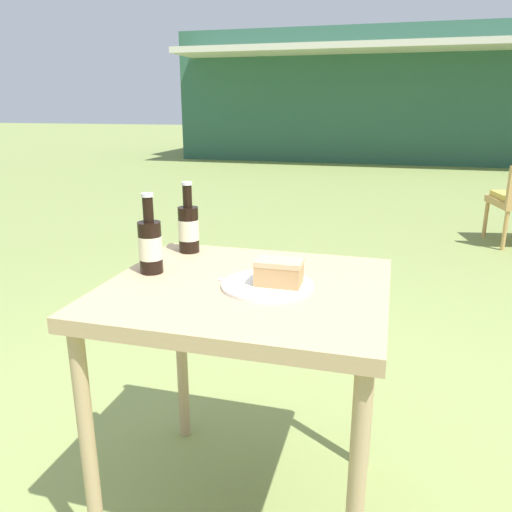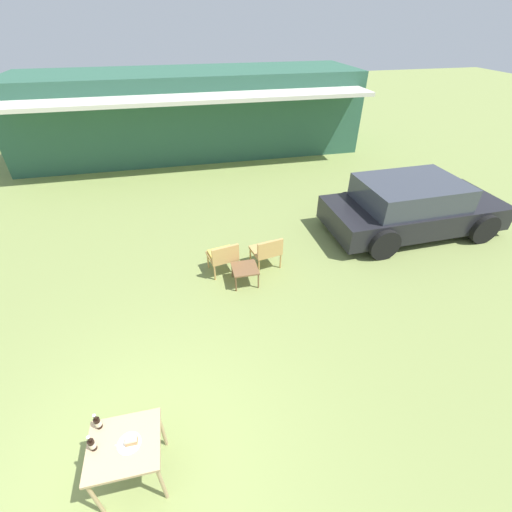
{
  "view_description": "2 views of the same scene",
  "coord_description": "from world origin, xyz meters",
  "px_view_note": "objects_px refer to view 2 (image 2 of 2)",
  "views": [
    {
      "loc": [
        0.36,
        -1.22,
        1.21
      ],
      "look_at": [
        0.0,
        0.1,
        0.8
      ],
      "focal_mm": 35.0,
      "sensor_mm": 36.0,
      "label": 1
    },
    {
      "loc": [
        0.97,
        -2.01,
        4.44
      ],
      "look_at": [
        2.05,
        2.79,
        0.9
      ],
      "focal_mm": 24.0,
      "sensor_mm": 36.0,
      "label": 2
    }
  ],
  "objects_px": {
    "parked_car": "(411,207)",
    "wicker_chair_plain": "(267,250)",
    "cola_bottle_far": "(92,444)",
    "cola_bottle_near": "(98,423)",
    "wicker_chair_cushioned": "(223,255)",
    "patio_table": "(125,448)",
    "cake_on_plate": "(130,442)",
    "garden_side_table": "(245,269)"
  },
  "relations": [
    {
      "from": "wicker_chair_cushioned",
      "to": "cola_bottle_near",
      "type": "xyz_separation_m",
      "value": [
        -1.81,
        -3.36,
        0.4
      ]
    },
    {
      "from": "parked_car",
      "to": "wicker_chair_cushioned",
      "type": "height_order",
      "value": "parked_car"
    },
    {
      "from": "wicker_chair_plain",
      "to": "cake_on_plate",
      "type": "distance_m",
      "value": 4.32
    },
    {
      "from": "garden_side_table",
      "to": "patio_table",
      "type": "bearing_deg",
      "value": -121.0
    },
    {
      "from": "parked_car",
      "to": "wicker_chair_plain",
      "type": "height_order",
      "value": "parked_car"
    },
    {
      "from": "patio_table",
      "to": "cola_bottle_far",
      "type": "relative_size",
      "value": 3.26
    },
    {
      "from": "wicker_chair_plain",
      "to": "cola_bottle_near",
      "type": "relative_size",
      "value": 3.17
    },
    {
      "from": "garden_side_table",
      "to": "cola_bottle_far",
      "type": "relative_size",
      "value": 2.14
    },
    {
      "from": "garden_side_table",
      "to": "cola_bottle_near",
      "type": "xyz_separation_m",
      "value": [
        -2.18,
        -2.93,
        0.51
      ]
    },
    {
      "from": "wicker_chair_cushioned",
      "to": "garden_side_table",
      "type": "relative_size",
      "value": 1.48
    },
    {
      "from": "wicker_chair_plain",
      "to": "cake_on_plate",
      "type": "bearing_deg",
      "value": 45.41
    },
    {
      "from": "parked_car",
      "to": "cola_bottle_far",
      "type": "distance_m",
      "value": 7.77
    },
    {
      "from": "garden_side_table",
      "to": "patio_table",
      "type": "relative_size",
      "value": 0.66
    },
    {
      "from": "wicker_chair_cushioned",
      "to": "wicker_chair_plain",
      "type": "bearing_deg",
      "value": 167.2
    },
    {
      "from": "cake_on_plate",
      "to": "cola_bottle_far",
      "type": "bearing_deg",
      "value": 175.3
    },
    {
      "from": "cake_on_plate",
      "to": "cola_bottle_near",
      "type": "height_order",
      "value": "cola_bottle_near"
    },
    {
      "from": "parked_car",
      "to": "cola_bottle_near",
      "type": "distance_m",
      "value": 7.63
    },
    {
      "from": "cake_on_plate",
      "to": "cola_bottle_far",
      "type": "xyz_separation_m",
      "value": [
        -0.37,
        0.03,
        0.06
      ]
    },
    {
      "from": "wicker_chair_plain",
      "to": "cola_bottle_far",
      "type": "xyz_separation_m",
      "value": [
        -2.75,
        -3.56,
        0.41
      ]
    },
    {
      "from": "parked_car",
      "to": "cola_bottle_near",
      "type": "xyz_separation_m",
      "value": [
        -6.46,
        -4.06,
        0.2
      ]
    },
    {
      "from": "cola_bottle_far",
      "to": "patio_table",
      "type": "bearing_deg",
      "value": -4.72
    },
    {
      "from": "wicker_chair_plain",
      "to": "cake_on_plate",
      "type": "xyz_separation_m",
      "value": [
        -2.38,
        -3.59,
        0.35
      ]
    },
    {
      "from": "garden_side_table",
      "to": "patio_table",
      "type": "xyz_separation_m",
      "value": [
        -1.91,
        -3.18,
        0.33
      ]
    },
    {
      "from": "garden_side_table",
      "to": "cake_on_plate",
      "type": "relative_size",
      "value": 2.01
    },
    {
      "from": "cola_bottle_near",
      "to": "cake_on_plate",
      "type": "bearing_deg",
      "value": -36.68
    },
    {
      "from": "cola_bottle_far",
      "to": "wicker_chair_cushioned",
      "type": "bearing_deg",
      "value": 62.87
    },
    {
      "from": "parked_car",
      "to": "patio_table",
      "type": "distance_m",
      "value": 7.54
    },
    {
      "from": "parked_car",
      "to": "cola_bottle_far",
      "type": "relative_size",
      "value": 18.3
    },
    {
      "from": "patio_table",
      "to": "parked_car",
      "type": "bearing_deg",
      "value": 34.87
    },
    {
      "from": "cake_on_plate",
      "to": "patio_table",
      "type": "bearing_deg",
      "value": 175.41
    },
    {
      "from": "cola_bottle_near",
      "to": "wicker_chair_cushioned",
      "type": "bearing_deg",
      "value": 61.62
    },
    {
      "from": "garden_side_table",
      "to": "cola_bottle_far",
      "type": "bearing_deg",
      "value": -124.92
    },
    {
      "from": "wicker_chair_cushioned",
      "to": "garden_side_table",
      "type": "bearing_deg",
      "value": 118.83
    },
    {
      "from": "patio_table",
      "to": "cola_bottle_far",
      "type": "distance_m",
      "value": 0.34
    },
    {
      "from": "patio_table",
      "to": "cake_on_plate",
      "type": "relative_size",
      "value": 3.06
    },
    {
      "from": "garden_side_table",
      "to": "cola_bottle_near",
      "type": "relative_size",
      "value": 2.14
    },
    {
      "from": "wicker_chair_cushioned",
      "to": "wicker_chair_plain",
      "type": "height_order",
      "value": "same"
    },
    {
      "from": "wicker_chair_cushioned",
      "to": "patio_table",
      "type": "relative_size",
      "value": 0.97
    },
    {
      "from": "wicker_chair_plain",
      "to": "patio_table",
      "type": "distance_m",
      "value": 4.35
    },
    {
      "from": "parked_car",
      "to": "cake_on_plate",
      "type": "bearing_deg",
      "value": -146.57
    },
    {
      "from": "wicker_chair_plain",
      "to": "cola_bottle_near",
      "type": "bearing_deg",
      "value": 39.69
    },
    {
      "from": "cake_on_plate",
      "to": "cola_bottle_near",
      "type": "bearing_deg",
      "value": 143.32
    }
  ]
}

